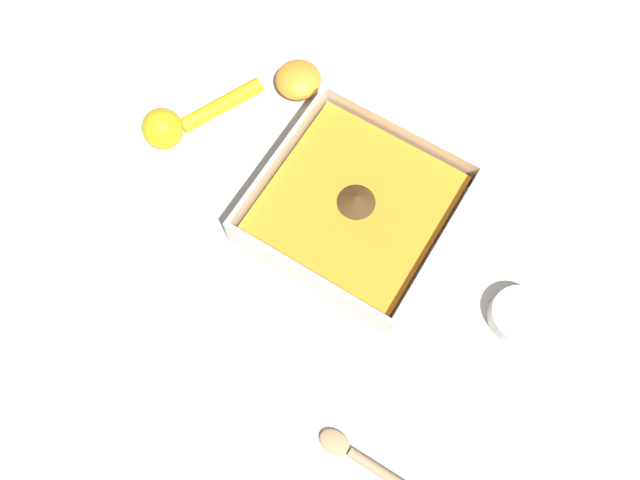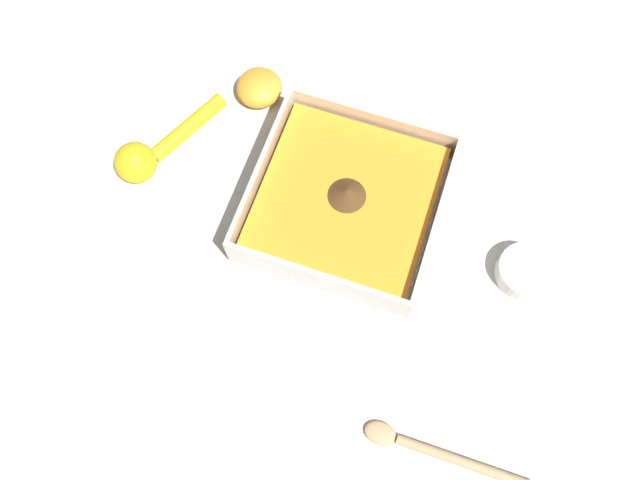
{
  "view_description": "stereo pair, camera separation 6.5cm",
  "coord_description": "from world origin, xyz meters",
  "px_view_note": "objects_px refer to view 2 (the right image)",
  "views": [
    {
      "loc": [
        0.11,
        -0.27,
        0.79
      ],
      "look_at": [
        -0.04,
        -0.03,
        0.03
      ],
      "focal_mm": 35.0,
      "sensor_mm": 36.0,
      "label": 1
    },
    {
      "loc": [
        0.05,
        -0.3,
        0.79
      ],
      "look_at": [
        -0.04,
        -0.03,
        0.03
      ],
      "focal_mm": 35.0,
      "sensor_mm": 36.0,
      "label": 2
    }
  ],
  "objects_px": {
    "spice_bowl": "(524,272)",
    "wooden_spoon": "(437,453)",
    "square_dish": "(346,202)",
    "lemon_half": "(259,88)",
    "lemon_squeezer": "(149,155)"
  },
  "relations": [
    {
      "from": "lemon_squeezer",
      "to": "spice_bowl",
      "type": "bearing_deg",
      "value": 115.27
    },
    {
      "from": "square_dish",
      "to": "lemon_half",
      "type": "distance_m",
      "value": 0.23
    },
    {
      "from": "spice_bowl",
      "to": "square_dish",
      "type": "bearing_deg",
      "value": 176.68
    },
    {
      "from": "lemon_half",
      "to": "wooden_spoon",
      "type": "xyz_separation_m",
      "value": [
        0.38,
        -0.41,
        -0.01
      ]
    },
    {
      "from": "spice_bowl",
      "to": "lemon_squeezer",
      "type": "distance_m",
      "value": 0.54
    },
    {
      "from": "spice_bowl",
      "to": "wooden_spoon",
      "type": "height_order",
      "value": "spice_bowl"
    },
    {
      "from": "lemon_half",
      "to": "square_dish",
      "type": "bearing_deg",
      "value": -37.48
    },
    {
      "from": "lemon_squeezer",
      "to": "lemon_half",
      "type": "height_order",
      "value": "lemon_squeezer"
    },
    {
      "from": "lemon_half",
      "to": "wooden_spoon",
      "type": "bearing_deg",
      "value": -46.88
    },
    {
      "from": "lemon_half",
      "to": "wooden_spoon",
      "type": "distance_m",
      "value": 0.56
    },
    {
      "from": "spice_bowl",
      "to": "wooden_spoon",
      "type": "bearing_deg",
      "value": -100.86
    },
    {
      "from": "spice_bowl",
      "to": "wooden_spoon",
      "type": "xyz_separation_m",
      "value": [
        -0.05,
        -0.26,
        -0.01
      ]
    },
    {
      "from": "square_dish",
      "to": "spice_bowl",
      "type": "distance_m",
      "value": 0.25
    },
    {
      "from": "spice_bowl",
      "to": "lemon_half",
      "type": "height_order",
      "value": "lemon_half"
    },
    {
      "from": "lemon_squeezer",
      "to": "wooden_spoon",
      "type": "bearing_deg",
      "value": 87.45
    }
  ]
}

